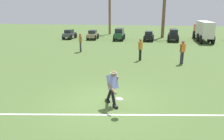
% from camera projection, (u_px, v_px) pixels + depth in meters
% --- Properties ---
extents(ground_plane, '(80.00, 80.00, 0.00)m').
position_uv_depth(ground_plane, '(104.00, 102.00, 8.72)').
color(ground_plane, '#4A6430').
extents(field_line_paint, '(24.09, 3.25, 0.01)m').
position_uv_depth(field_line_paint, '(99.00, 115.00, 7.67)').
color(field_line_paint, white).
rests_on(field_line_paint, ground_plane).
extents(frisbee_thrower, '(0.61, 1.03, 1.42)m').
position_uv_depth(frisbee_thrower, '(112.00, 86.00, 8.17)').
color(frisbee_thrower, black).
rests_on(frisbee_thrower, ground_plane).
extents(frisbee_in_flight, '(0.35, 0.35, 0.05)m').
position_uv_depth(frisbee_in_flight, '(119.00, 99.00, 7.41)').
color(frisbee_in_flight, white).
extents(teammate_near_sideline, '(0.41, 0.38, 1.56)m').
position_uv_depth(teammate_near_sideline, '(182.00, 50.00, 14.37)').
color(teammate_near_sideline, '#33333D').
rests_on(teammate_near_sideline, ground_plane).
extents(teammate_midfield, '(0.32, 0.48, 1.56)m').
position_uv_depth(teammate_midfield, '(140.00, 47.00, 15.32)').
color(teammate_midfield, black).
rests_on(teammate_midfield, ground_plane).
extents(teammate_deep, '(0.34, 0.47, 1.56)m').
position_uv_depth(teammate_deep, '(80.00, 41.00, 18.34)').
color(teammate_deep, '#33333D').
rests_on(teammate_deep, ground_plane).
extents(parked_car_slot_a, '(1.25, 2.27, 1.10)m').
position_uv_depth(parked_car_slot_a, '(70.00, 34.00, 26.36)').
color(parked_car_slot_a, '#474C51').
rests_on(parked_car_slot_a, ground_plane).
extents(parked_car_slot_b, '(1.09, 2.20, 1.10)m').
position_uv_depth(parked_car_slot_b, '(93.00, 35.00, 25.86)').
color(parked_car_slot_b, '#998466').
rests_on(parked_car_slot_b, ground_plane).
extents(parked_car_slot_c, '(1.19, 2.42, 1.34)m').
position_uv_depth(parked_car_slot_c, '(119.00, 34.00, 25.26)').
color(parked_car_slot_c, '#235133').
rests_on(parked_car_slot_c, ground_plane).
extents(parked_car_slot_d, '(1.24, 2.26, 1.10)m').
position_uv_depth(parked_car_slot_d, '(149.00, 36.00, 24.67)').
color(parked_car_slot_d, black).
rests_on(parked_car_slot_d, ground_plane).
extents(parked_car_slot_e, '(1.30, 2.46, 1.34)m').
position_uv_depth(parked_car_slot_e, '(173.00, 35.00, 24.38)').
color(parked_car_slot_e, black).
rests_on(parked_car_slot_e, ground_plane).
extents(box_truck, '(1.61, 5.95, 2.20)m').
position_uv_depth(box_truck, '(203.00, 30.00, 24.43)').
color(box_truck, '#CC4C19').
rests_on(box_truck, ground_plane).
extents(palm_tree_far_left, '(3.67, 3.54, 5.62)m').
position_uv_depth(palm_tree_far_left, '(109.00, 9.00, 30.27)').
color(palm_tree_far_left, brown).
rests_on(palm_tree_far_left, ground_plane).
extents(palm_tree_left_of_centre, '(3.26, 3.06, 6.88)m').
position_uv_depth(palm_tree_left_of_centre, '(164.00, 5.00, 26.51)').
color(palm_tree_left_of_centre, brown).
rests_on(palm_tree_left_of_centre, ground_plane).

